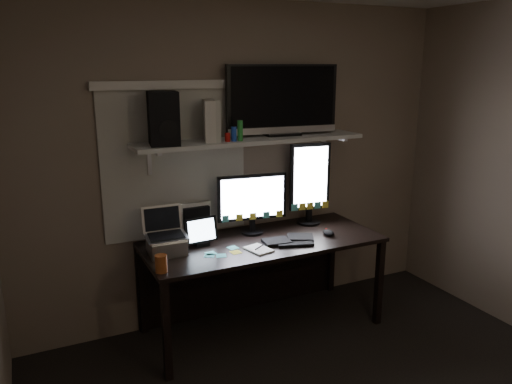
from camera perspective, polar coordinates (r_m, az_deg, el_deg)
back_wall at (r=3.98m, az=-1.58°, el=3.21°), size 3.60×0.00×3.60m
window_blinds at (r=3.77m, az=-9.16°, el=3.18°), size 1.10×0.02×1.10m
desk at (r=3.96m, az=-0.01°, el=-7.37°), size 1.80×0.75×0.73m
wall_shelf at (r=3.79m, az=-0.52°, el=5.94°), size 1.80×0.35×0.03m
monitor_landscape at (r=3.87m, az=-0.44°, el=-1.34°), size 0.55×0.13×0.48m
monitor_portrait at (r=4.12m, az=6.15°, el=1.00°), size 0.35×0.11×0.69m
keyboard at (r=3.77m, az=3.74°, el=-5.46°), size 0.44×0.27×0.02m
mouse at (r=3.93m, az=8.29°, el=-4.61°), size 0.08×0.12×0.04m
notepad at (r=3.60m, az=0.30°, el=-6.57°), size 0.18×0.22×0.01m
tablet at (r=3.67m, az=-6.31°, el=-4.51°), size 0.25×0.12×0.21m
file_sorter at (r=3.86m, az=-6.89°, el=-3.22°), size 0.20×0.09×0.26m
laptop at (r=3.53m, az=-10.24°, el=-4.58°), size 0.29×0.24×0.32m
cup at (r=3.27m, az=-10.79°, el=-8.04°), size 0.08×0.08×0.11m
sticky_notes at (r=3.55m, az=-3.56°, el=-6.92°), size 0.35×0.28×0.00m
tv at (r=3.92m, az=3.03°, el=10.40°), size 0.91×0.25×0.54m
game_console at (r=3.66m, az=-5.37°, el=8.15°), size 0.14×0.26×0.29m
speaker at (r=3.51m, az=-10.55°, el=8.28°), size 0.24×0.27×0.36m
bottles at (r=3.63m, az=-2.55°, el=7.04°), size 0.25×0.09×0.16m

